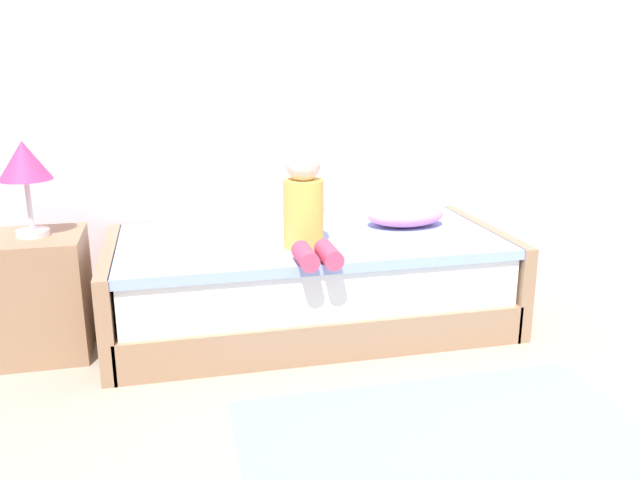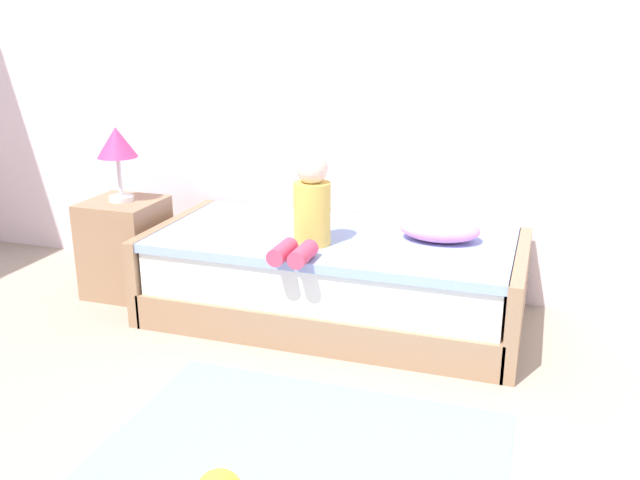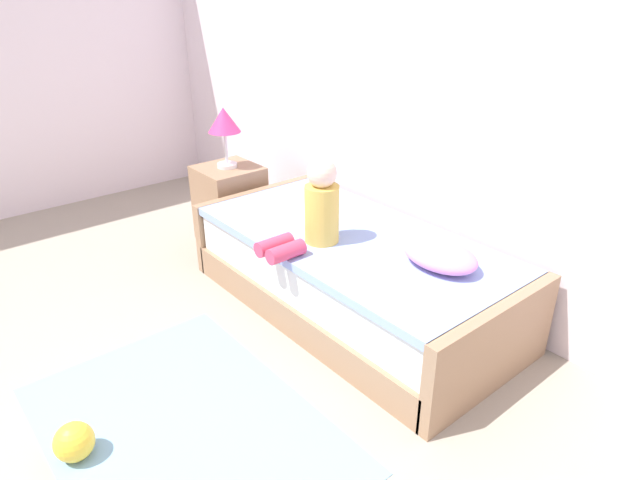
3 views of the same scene
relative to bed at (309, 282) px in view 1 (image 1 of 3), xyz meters
The scene contains 7 objects.
wall_rear 1.46m from the bed, 46.27° to the left, with size 7.20×0.10×2.90m, color white.
bed is the anchor object (origin of this frame).
nightstand 1.35m from the bed, behind, with size 0.44×0.44×0.60m, color #997556.
table_lamp 1.52m from the bed, behind, with size 0.24×0.24×0.45m.
child_figure 0.52m from the bed, 106.54° to the right, with size 0.20×0.51×0.50m.
pillow 0.66m from the bed, ahead, with size 0.44×0.30×0.13m, color #EA8CC6.
area_rug 1.35m from the bed, 77.93° to the right, with size 1.60×1.10×0.01m, color #7AA8CC.
Camera 1 is at (-1.28, -1.23, 1.42)m, focal length 36.39 mm.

